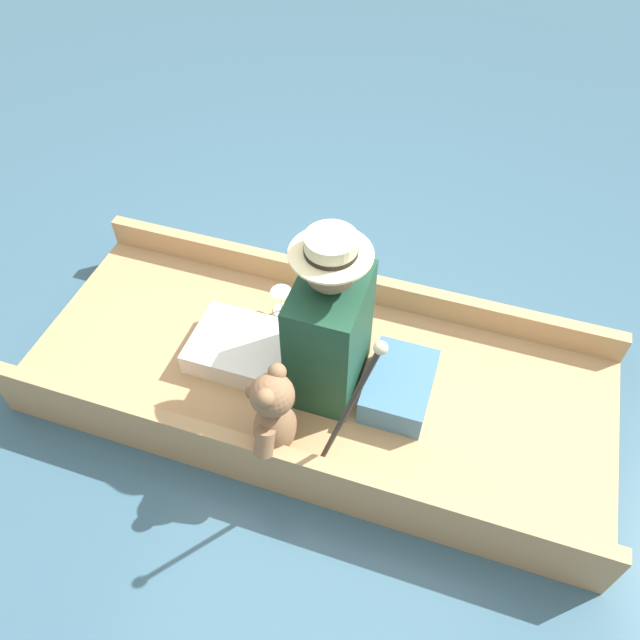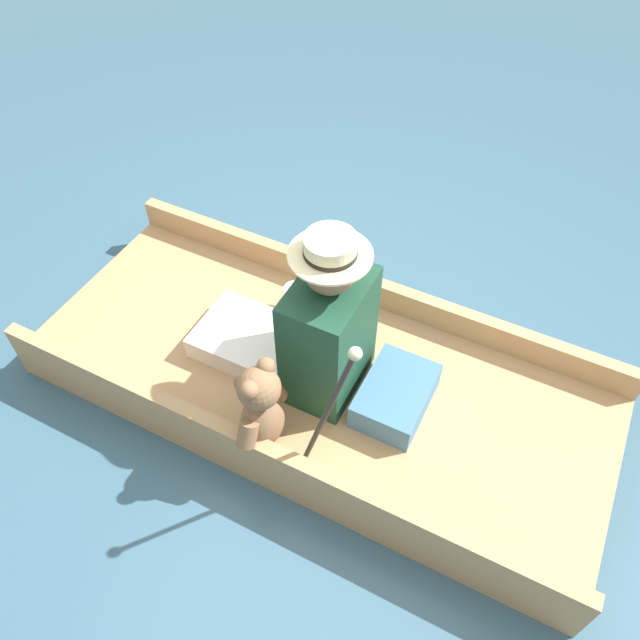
# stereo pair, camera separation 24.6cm
# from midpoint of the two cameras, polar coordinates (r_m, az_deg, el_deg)

# --- Properties ---
(ground_plane) EXTENTS (16.00, 16.00, 0.00)m
(ground_plane) POSITION_cam_midpoint_polar(r_m,az_deg,el_deg) (2.90, -2.73, -6.63)
(ground_plane) COLOR #385B70
(punt_boat) EXTENTS (1.06, 2.56, 0.30)m
(punt_boat) POSITION_cam_midpoint_polar(r_m,az_deg,el_deg) (2.82, -2.79, -5.58)
(punt_boat) COLOR tan
(punt_boat) RESTS_ON ground_plane
(seat_cushion) EXTENTS (0.38, 0.27, 0.14)m
(seat_cushion) POSITION_cam_midpoint_polar(r_m,az_deg,el_deg) (2.64, 4.60, -6.19)
(seat_cushion) COLOR teal
(seat_cushion) RESTS_ON punt_boat
(seated_person) EXTENTS (0.39, 0.78, 0.82)m
(seated_person) POSITION_cam_midpoint_polar(r_m,az_deg,el_deg) (2.53, -3.63, -1.14)
(seated_person) COLOR white
(seated_person) RESTS_ON punt_boat
(teddy_bear) EXTENTS (0.32, 0.19, 0.46)m
(teddy_bear) POSITION_cam_midpoint_polar(r_m,az_deg,el_deg) (2.40, -7.25, -8.90)
(teddy_bear) COLOR #846042
(teddy_bear) RESTS_ON punt_boat
(wine_glass) EXTENTS (0.10, 0.10, 0.14)m
(wine_glass) POSITION_cam_midpoint_polar(r_m,az_deg,el_deg) (2.93, -5.95, 2.02)
(wine_glass) COLOR silver
(wine_glass) RESTS_ON punt_boat
(walking_cane) EXTENTS (0.04, 0.22, 0.83)m
(walking_cane) POSITION_cam_midpoint_polar(r_m,az_deg,el_deg) (2.09, -0.48, -7.76)
(walking_cane) COLOR #2D2823
(walking_cane) RESTS_ON punt_boat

